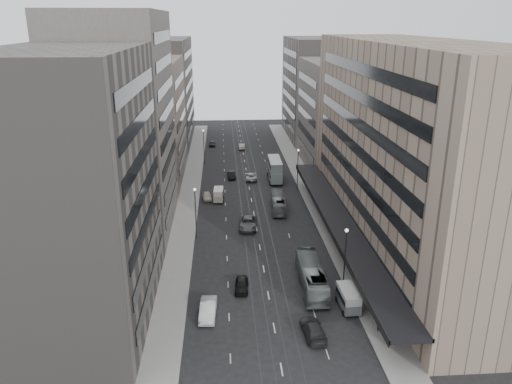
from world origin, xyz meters
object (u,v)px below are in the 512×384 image
object	(u,v)px
sedan_2	(248,223)
pedestrian	(380,325)
vw_microbus	(348,298)
panel_van	(218,194)
sedan_0	(242,285)
bus_near	(311,276)
bus_far	(278,202)
double_decker	(275,169)
sedan_1	(208,309)

from	to	relation	value
sedan_2	pedestrian	bearing A→B (deg)	-62.36
vw_microbus	panel_van	xyz separation A→B (m)	(-15.45, 38.39, -0.05)
sedan_0	vw_microbus	bearing A→B (deg)	-18.05
sedan_2	bus_near	bearing A→B (deg)	-65.96
vw_microbus	panel_van	distance (m)	41.38
sedan_0	pedestrian	size ratio (longest dim) A/B	2.53
bus_far	double_decker	size ratio (longest dim) A/B	1.12
double_decker	sedan_1	size ratio (longest dim) A/B	1.68
bus_near	sedan_1	xyz separation A→B (m)	(-13.06, -5.65, -0.80)
bus_near	double_decker	world-z (taller)	double_decker
bus_far	panel_van	size ratio (longest dim) A/B	2.49
bus_far	double_decker	distance (m)	17.29
panel_van	pedestrian	world-z (taller)	panel_van
sedan_1	pedestrian	bearing A→B (deg)	-10.59
panel_van	sedan_0	xyz separation A→B (m)	(2.97, -33.30, -0.63)
bus_near	pedestrian	xyz separation A→B (m)	(5.78, -10.20, -0.68)
pedestrian	vw_microbus	bearing A→B (deg)	-62.00
double_decker	sedan_2	world-z (taller)	double_decker
pedestrian	sedan_1	bearing A→B (deg)	-9.46
sedan_2	panel_van	bearing A→B (deg)	114.69
double_decker	pedestrian	bearing A→B (deg)	-83.30
sedan_1	vw_microbus	bearing A→B (deg)	4.81
sedan_0	pedestrian	xyz separation A→B (m)	(14.72, -10.17, 0.26)
bus_far	sedan_2	distance (m)	10.00
bus_near	sedan_1	distance (m)	14.25
bus_near	vw_microbus	xyz separation A→B (m)	(3.53, -5.12, -0.26)
vw_microbus	pedestrian	xyz separation A→B (m)	(2.25, -5.08, -0.41)
bus_near	double_decker	xyz separation A→B (m)	(0.06, 45.19, 0.91)
panel_van	sedan_1	xyz separation A→B (m)	(-1.15, -38.92, -0.49)
vw_microbus	pedestrian	bearing A→B (deg)	-68.47
double_decker	sedan_1	xyz separation A→B (m)	(-13.12, -50.84, -1.71)
panel_van	sedan_0	distance (m)	33.44
vw_microbus	sedan_2	size ratio (longest dim) A/B	0.78
bus_far	panel_van	bearing A→B (deg)	-22.26
bus_near	panel_van	xyz separation A→B (m)	(-11.92, 33.27, -0.31)
bus_near	panel_van	distance (m)	35.34
bus_far	sedan_0	xyz separation A→B (m)	(-7.82, -28.01, -0.65)
sedan_0	panel_van	bearing A→B (deg)	99.25
bus_far	pedestrian	size ratio (longest dim) A/B	5.93
vw_microbus	sedan_0	size ratio (longest dim) A/B	1.13
vw_microbus	sedan_0	xyz separation A→B (m)	(-12.47, 5.09, -0.68)
sedan_1	sedan_2	world-z (taller)	sedan_1
sedan_2	double_decker	bearing A→B (deg)	78.90
sedan_2	sedan_0	bearing A→B (deg)	-90.86
double_decker	vw_microbus	xyz separation A→B (m)	(3.47, -50.31, -1.18)
double_decker	sedan_0	distance (m)	46.14
bus_far	panel_van	xyz separation A→B (m)	(-10.79, 5.28, -0.02)
pedestrian	sedan_0	bearing A→B (deg)	-30.51
sedan_1	double_decker	bearing A→B (deg)	78.51
bus_far	double_decker	bearing A→B (deg)	-90.11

